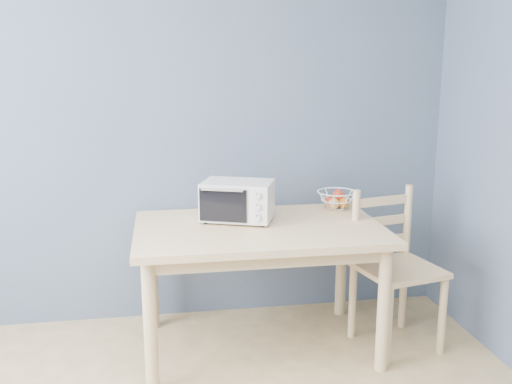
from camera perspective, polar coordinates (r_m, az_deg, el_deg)
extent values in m
cube|color=#4E5B6C|center=(3.65, -11.66, 6.92)|extent=(4.00, 0.01, 2.60)
cube|color=#E4BD89|center=(3.25, 0.30, -3.73)|extent=(1.40, 0.90, 0.04)
cylinder|color=#E4BD89|center=(3.00, -10.52, -13.10)|extent=(0.07, 0.07, 0.71)
cylinder|color=#E4BD89|center=(3.21, 12.64, -11.41)|extent=(0.07, 0.07, 0.71)
cylinder|color=#E4BD89|center=(3.68, -10.36, -8.12)|extent=(0.07, 0.07, 0.71)
cylinder|color=#E4BD89|center=(3.86, 8.53, -7.08)|extent=(0.07, 0.07, 0.71)
cube|color=silver|center=(3.32, -1.84, -0.80)|extent=(0.47, 0.39, 0.22)
cube|color=black|center=(3.34, -2.74, -0.80)|extent=(0.32, 0.31, 0.17)
cube|color=black|center=(3.21, -3.33, -1.37)|extent=(0.26, 0.10, 0.19)
cylinder|color=silver|center=(3.17, -3.43, 0.17)|extent=(0.23, 0.10, 0.01)
cube|color=silver|center=(3.17, 0.14, -1.46)|extent=(0.11, 0.04, 0.21)
cylinder|color=black|center=(3.30, -5.10, -3.07)|extent=(0.02, 0.02, 0.01)
cylinder|color=black|center=(3.22, 0.71, -3.40)|extent=(0.02, 0.02, 0.01)
cylinder|color=black|center=(3.49, -4.17, -2.18)|extent=(0.02, 0.02, 0.01)
cylinder|color=black|center=(3.42, 1.33, -2.46)|extent=(0.02, 0.02, 0.01)
cylinder|color=silver|center=(3.14, 0.10, -0.41)|extent=(0.04, 0.03, 0.04)
cylinder|color=silver|center=(3.16, 0.10, -1.51)|extent=(0.04, 0.03, 0.04)
cylinder|color=silver|center=(3.18, 0.10, -2.60)|extent=(0.04, 0.03, 0.04)
torus|color=white|center=(3.63, 8.08, 0.03)|extent=(0.32, 0.32, 0.01)
torus|color=white|center=(3.64, 8.05, -0.79)|extent=(0.25, 0.25, 0.01)
torus|color=white|center=(3.66, 8.02, -1.60)|extent=(0.15, 0.15, 0.01)
sphere|color=red|center=(3.65, 7.49, -1.00)|extent=(0.08, 0.08, 0.08)
sphere|color=orange|center=(3.64, 8.71, -1.09)|extent=(0.08, 0.08, 0.08)
sphere|color=#FDBF62|center=(3.69, 7.89, -0.88)|extent=(0.07, 0.07, 0.07)
sphere|color=red|center=(3.63, 8.23, -0.28)|extent=(0.07, 0.07, 0.07)
sphere|color=#FDBF62|center=(3.60, 7.79, -1.17)|extent=(0.07, 0.07, 0.07)
cube|color=#E4BD89|center=(3.46, 14.04, -7.48)|extent=(0.52, 0.52, 0.03)
cylinder|color=#E4BD89|center=(3.31, 13.05, -13.01)|extent=(0.05, 0.05, 0.47)
cylinder|color=#E4BD89|center=(3.52, 18.14, -11.70)|extent=(0.05, 0.05, 0.47)
cylinder|color=#E4BD89|center=(3.59, 9.62, -10.74)|extent=(0.05, 0.05, 0.47)
cylinder|color=#E4BD89|center=(3.79, 14.50, -9.71)|extent=(0.05, 0.05, 0.47)
cylinder|color=#E4BD89|center=(3.44, 9.90, -3.60)|extent=(0.05, 0.05, 0.47)
cylinder|color=#E4BD89|center=(3.64, 14.90, -2.91)|extent=(0.05, 0.05, 0.47)
cube|color=#E4BD89|center=(3.56, 12.40, -4.78)|extent=(0.37, 0.10, 0.05)
cube|color=#E4BD89|center=(3.53, 12.49, -2.84)|extent=(0.37, 0.10, 0.05)
cube|color=#E4BD89|center=(3.50, 12.59, -0.89)|extent=(0.37, 0.10, 0.05)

